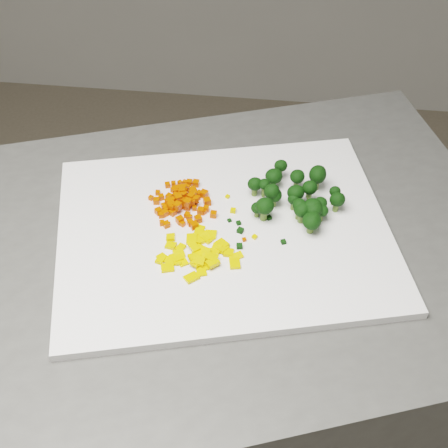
# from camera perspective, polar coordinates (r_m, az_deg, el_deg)

# --- Properties ---
(counter_block) EXTENTS (1.05, 0.89, 0.90)m
(counter_block) POSITION_cam_1_polar(r_m,az_deg,el_deg) (1.28, -1.06, -15.84)
(counter_block) COLOR #4C4C4A
(counter_block) RESTS_ON ground
(cutting_board) EXTENTS (0.56, 0.49, 0.01)m
(cutting_board) POSITION_cam_1_polar(r_m,az_deg,el_deg) (0.92, -0.00, -0.73)
(cutting_board) COLOR white
(cutting_board) RESTS_ON counter_block
(carrot_pile) EXTENTS (0.11, 0.11, 0.03)m
(carrot_pile) POSITION_cam_1_polar(r_m,az_deg,el_deg) (0.94, -3.73, 2.41)
(carrot_pile) COLOR #CF3702
(carrot_pile) RESTS_ON cutting_board
(pepper_pile) EXTENTS (0.12, 0.12, 0.02)m
(pepper_pile) POSITION_cam_1_polar(r_m,az_deg,el_deg) (0.87, -1.97, -2.78)
(pepper_pile) COLOR yellow
(pepper_pile) RESTS_ON cutting_board
(broccoli_pile) EXTENTS (0.13, 0.13, 0.06)m
(broccoli_pile) POSITION_cam_1_polar(r_m,az_deg,el_deg) (0.94, 6.53, 3.14)
(broccoli_pile) COLOR black
(broccoli_pile) RESTS_ON cutting_board
(carrot_cube_0) EXTENTS (0.01, 0.01, 0.01)m
(carrot_cube_0) POSITION_cam_1_polar(r_m,az_deg,el_deg) (0.94, -2.73, 1.46)
(carrot_cube_0) COLOR #CF3702
(carrot_cube_0) RESTS_ON carrot_pile
(carrot_cube_1) EXTENTS (0.01, 0.01, 0.01)m
(carrot_cube_1) POSITION_cam_1_polar(r_m,az_deg,el_deg) (0.94, -2.96, 2.07)
(carrot_cube_1) COLOR #CF3702
(carrot_cube_1) RESTS_ON carrot_pile
(carrot_cube_2) EXTENTS (0.01, 0.01, 0.01)m
(carrot_cube_2) POSITION_cam_1_polar(r_m,az_deg,el_deg) (0.94, -2.12, 1.21)
(carrot_cube_2) COLOR #CF3702
(carrot_cube_2) RESTS_ON carrot_pile
(carrot_cube_3) EXTENTS (0.01, 0.01, 0.01)m
(carrot_cube_3) POSITION_cam_1_polar(r_m,az_deg,el_deg) (0.94, -3.59, 1.55)
(carrot_cube_3) COLOR #CF3702
(carrot_cube_3) RESTS_ON carrot_pile
(carrot_cube_4) EXTENTS (0.01, 0.01, 0.01)m
(carrot_cube_4) POSITION_cam_1_polar(r_m,az_deg,el_deg) (0.95, -3.52, 2.24)
(carrot_cube_4) COLOR #CF3702
(carrot_cube_4) RESTS_ON carrot_pile
(carrot_cube_5) EXTENTS (0.01, 0.01, 0.01)m
(carrot_cube_5) POSITION_cam_1_polar(r_m,az_deg,el_deg) (0.99, -4.64, 3.69)
(carrot_cube_5) COLOR #CF3702
(carrot_cube_5) RESTS_ON carrot_pile
(carrot_cube_6) EXTENTS (0.01, 0.01, 0.01)m
(carrot_cube_6) POSITION_cam_1_polar(r_m,az_deg,el_deg) (0.91, -2.76, -0.13)
(carrot_cube_6) COLOR #CF3702
(carrot_cube_6) RESTS_ON carrot_pile
(carrot_cube_7) EXTENTS (0.01, 0.01, 0.01)m
(carrot_cube_7) POSITION_cam_1_polar(r_m,az_deg,el_deg) (0.93, -5.76, 0.83)
(carrot_cube_7) COLOR #CF3702
(carrot_cube_7) RESTS_ON carrot_pile
(carrot_cube_8) EXTENTS (0.01, 0.01, 0.01)m
(carrot_cube_8) POSITION_cam_1_polar(r_m,az_deg,el_deg) (0.97, -3.70, 3.12)
(carrot_cube_8) COLOR #CF3702
(carrot_cube_8) RESTS_ON carrot_pile
(carrot_cube_9) EXTENTS (0.01, 0.01, 0.01)m
(carrot_cube_9) POSITION_cam_1_polar(r_m,az_deg,el_deg) (0.96, -3.85, 3.03)
(carrot_cube_9) COLOR #CF3702
(carrot_cube_9) RESTS_ON carrot_pile
(carrot_cube_10) EXTENTS (0.01, 0.01, 0.01)m
(carrot_cube_10) POSITION_cam_1_polar(r_m,az_deg,el_deg) (0.94, -3.03, 2.51)
(carrot_cube_10) COLOR #CF3702
(carrot_cube_10) RESTS_ON carrot_pile
(carrot_cube_11) EXTENTS (0.01, 0.01, 0.01)m
(carrot_cube_11) POSITION_cam_1_polar(r_m,az_deg,el_deg) (0.92, -5.29, -0.05)
(carrot_cube_11) COLOR #CF3702
(carrot_cube_11) RESTS_ON carrot_pile
(carrot_cube_12) EXTENTS (0.01, 0.01, 0.01)m
(carrot_cube_12) POSITION_cam_1_polar(r_m,az_deg,el_deg) (0.99, -3.58, 3.81)
(carrot_cube_12) COLOR #CF3702
(carrot_cube_12) RESTS_ON carrot_pile
(carrot_cube_13) EXTENTS (0.01, 0.01, 0.01)m
(carrot_cube_13) POSITION_cam_1_polar(r_m,az_deg,el_deg) (0.96, -4.43, 2.62)
(carrot_cube_13) COLOR #CF3702
(carrot_cube_13) RESTS_ON carrot_pile
(carrot_cube_14) EXTENTS (0.01, 0.01, 0.01)m
(carrot_cube_14) POSITION_cam_1_polar(r_m,az_deg,el_deg) (0.98, -3.43, 3.31)
(carrot_cube_14) COLOR #CF3702
(carrot_cube_14) RESTS_ON carrot_pile
(carrot_cube_15) EXTENTS (0.01, 0.01, 0.01)m
(carrot_cube_15) POSITION_cam_1_polar(r_m,az_deg,el_deg) (0.93, -0.97, 0.89)
(carrot_cube_15) COLOR #CF3702
(carrot_cube_15) RESTS_ON carrot_pile
(carrot_cube_16) EXTENTS (0.01, 0.01, 0.01)m
(carrot_cube_16) POSITION_cam_1_polar(r_m,az_deg,el_deg) (0.96, -3.62, 2.26)
(carrot_cube_16) COLOR #CF3702
(carrot_cube_16) RESTS_ON carrot_pile
(carrot_cube_17) EXTENTS (0.01, 0.01, 0.01)m
(carrot_cube_17) POSITION_cam_1_polar(r_m,az_deg,el_deg) (0.98, -3.54, 3.39)
(carrot_cube_17) COLOR #CF3702
(carrot_cube_17) RESTS_ON carrot_pile
(carrot_cube_18) EXTENTS (0.01, 0.01, 0.01)m
(carrot_cube_18) POSITION_cam_1_polar(r_m,az_deg,el_deg) (0.95, -3.54, 2.08)
(carrot_cube_18) COLOR #CF3702
(carrot_cube_18) RESTS_ON carrot_pile
(carrot_cube_19) EXTENTS (0.01, 0.01, 0.01)m
(carrot_cube_19) POSITION_cam_1_polar(r_m,az_deg,el_deg) (0.96, -3.85, 2.83)
(carrot_cube_19) COLOR #CF3702
(carrot_cube_19) RESTS_ON carrot_pile
(carrot_cube_20) EXTENTS (0.01, 0.01, 0.01)m
(carrot_cube_20) POSITION_cam_1_polar(r_m,az_deg,el_deg) (0.96, -5.76, 2.46)
(carrot_cube_20) COLOR #CF3702
(carrot_cube_20) RESTS_ON carrot_pile
(carrot_cube_21) EXTENTS (0.01, 0.01, 0.01)m
(carrot_cube_21) POSITION_cam_1_polar(r_m,az_deg,el_deg) (0.92, -3.09, 0.12)
(carrot_cube_21) COLOR #CF3702
(carrot_cube_21) RESTS_ON carrot_pile
(carrot_cube_22) EXTENTS (0.01, 0.01, 0.01)m
(carrot_cube_22) POSITION_cam_1_polar(r_m,az_deg,el_deg) (0.95, -5.53, 1.67)
(carrot_cube_22) COLOR #CF3702
(carrot_cube_22) RESTS_ON carrot_pile
(carrot_cube_23) EXTENTS (0.01, 0.01, 0.01)m
(carrot_cube_23) POSITION_cam_1_polar(r_m,az_deg,el_deg) (0.94, -4.89, 1.80)
(carrot_cube_23) COLOR #CF3702
(carrot_cube_23) RESTS_ON carrot_pile
(carrot_cube_24) EXTENTS (0.01, 0.01, 0.01)m
(carrot_cube_24) POSITION_cam_1_polar(r_m,az_deg,el_deg) (0.95, -3.71, 2.71)
(carrot_cube_24) COLOR #CF3702
(carrot_cube_24) RESTS_ON carrot_pile
(carrot_cube_25) EXTENTS (0.01, 0.01, 0.01)m
(carrot_cube_25) POSITION_cam_1_polar(r_m,az_deg,el_deg) (0.94, -4.21, 1.57)
(carrot_cube_25) COLOR #CF3702
(carrot_cube_25) RESTS_ON carrot_pile
(carrot_cube_26) EXTENTS (0.01, 0.01, 0.01)m
(carrot_cube_26) POSITION_cam_1_polar(r_m,az_deg,el_deg) (0.97, -2.88, 2.86)
(carrot_cube_26) COLOR #CF3702
(carrot_cube_26) RESTS_ON carrot_pile
(carrot_cube_27) EXTENTS (0.01, 0.01, 0.01)m
(carrot_cube_27) POSITION_cam_1_polar(r_m,az_deg,el_deg) (0.98, -5.18, 3.58)
(carrot_cube_27) COLOR #CF3702
(carrot_cube_27) RESTS_ON carrot_pile
(carrot_cube_28) EXTENTS (0.01, 0.01, 0.01)m
(carrot_cube_28) POSITION_cam_1_polar(r_m,az_deg,el_deg) (0.96, -6.20, 2.11)
(carrot_cube_28) COLOR #CF3702
(carrot_cube_28) RESTS_ON carrot_pile
(carrot_cube_29) EXTENTS (0.01, 0.01, 0.01)m
(carrot_cube_29) POSITION_cam_1_polar(r_m,az_deg,el_deg) (0.97, -4.46, 3.04)
(carrot_cube_29) COLOR #CF3702
(carrot_cube_29) RESTS_ON carrot_pile
(carrot_cube_30) EXTENTS (0.01, 0.01, 0.01)m
(carrot_cube_30) POSITION_cam_1_polar(r_m,az_deg,el_deg) (0.97, -4.62, 3.15)
(carrot_cube_30) COLOR #CF3702
(carrot_cube_30) RESTS_ON carrot_pile
(carrot_cube_31) EXTENTS (0.01, 0.01, 0.01)m
(carrot_cube_31) POSITION_cam_1_polar(r_m,az_deg,el_deg) (0.94, -5.30, 1.38)
(carrot_cube_31) COLOR #CF3702
(carrot_cube_31) RESTS_ON carrot_pile
(carrot_cube_32) EXTENTS (0.01, 0.01, 0.01)m
(carrot_cube_32) POSITION_cam_1_polar(r_m,az_deg,el_deg) (0.95, -3.41, 1.85)
(carrot_cube_32) COLOR #CF3702
(carrot_cube_32) RESTS_ON carrot_pile
(carrot_cube_33) EXTENTS (0.01, 0.01, 0.01)m
(carrot_cube_33) POSITION_cam_1_polar(r_m,az_deg,el_deg) (0.94, -3.88, 2.21)
(carrot_cube_33) COLOR #CF3702
(carrot_cube_33) RESTS_ON carrot_pile
(carrot_cube_34) EXTENTS (0.01, 0.01, 0.01)m
(carrot_cube_34) POSITION_cam_1_polar(r_m,az_deg,el_deg) (0.93, -3.19, 0.63)
(carrot_cube_34) COLOR #CF3702
(carrot_cube_34) RESTS_ON carrot_pile
(carrot_cube_35) EXTENTS (0.01, 0.01, 0.01)m
(carrot_cube_35) POSITION_cam_1_polar(r_m,az_deg,el_deg) (0.96, -5.04, 2.50)
(carrot_cube_35) COLOR #CF3702
(carrot_cube_35) RESTS_ON carrot_pile
(carrot_cube_36) EXTENTS (0.01, 0.01, 0.01)m
(carrot_cube_36) POSITION_cam_1_polar(r_m,az_deg,el_deg) (0.97, -4.30, 3.24)
(carrot_cube_36) COLOR #CF3702
(carrot_cube_36) RESTS_ON carrot_pile
(carrot_cube_37) EXTENTS (0.01, 0.01, 0.01)m
(carrot_cube_37) POSITION_cam_1_polar(r_m,az_deg,el_deg) (0.95, -5.18, 1.53)
(carrot_cube_37) COLOR #CF3702
(carrot_cube_37) RESTS_ON carrot_pile
(carrot_cube_38) EXTENTS (0.01, 0.01, 0.01)m
(carrot_cube_38) POSITION_cam_1_polar(r_m,az_deg,el_deg) (0.94, -1.85, 1.12)
(carrot_cube_38) COLOR #CF3702
(carrot_cube_38) RESTS_ON carrot_pile
(carrot_cube_39) EXTENTS (0.01, 0.01, 0.01)m
(carrot_cube_39) POSITION_cam_1_polar(r_m,az_deg,el_deg) (0.93, -4.28, 1.66)
(carrot_cube_39) COLOR #CF3702
(carrot_cube_39) RESTS_ON carrot_pile
(carrot_cube_40) EXTENTS (0.01, 0.01, 0.01)m
(carrot_cube_40) POSITION_cam_1_polar(r_m,az_deg,el_deg) (0.97, -2.86, 3.07)
(carrot_cube_40) COLOR #CF3702
(carrot_cube_40) RESTS_ON carrot_pile
(carrot_cube_41) EXTENTS (0.01, 0.01, 0.01)m
(carrot_cube_41) POSITION_cam_1_polar(r_m,az_deg,el_deg) (0.95, -3.03, 2.04)
(carrot_cube_41) COLOR #CF3702
(carrot_cube_41) RESTS_ON carrot_pile
(carrot_cube_42) EXTENTS (0.01, 0.01, 0.01)m
(carrot_cube_42) POSITION_cam_1_polar(r_m,az_deg,el_deg) (0.97, -6.07, 2.86)
(carrot_cube_42) COLOR #CF3702
(carrot_cube_42) RESTS_ON carrot_pile
(carrot_cube_43) EXTENTS (0.01, 0.01, 0.01)m
(carrot_cube_43) POSITION_cam_1_polar(r_m,az_deg,el_deg) (0.95, -1.56, 2.07)
(carrot_cube_43) COLOR #CF3702
(carrot_cube_43) RESTS_ON carrot_pile
(carrot_cube_44) EXTENTS (0.01, 0.01, 0.01)m
(carrot_cube_44) POSITION_cam_1_polar(r_m,az_deg,el_deg) (0.94, -1.63, 1.41)
(carrot_cube_44) COLOR #CF3702
(carrot_cube_44) RESTS_ON carrot_pile
(carrot_cube_45) EXTENTS (0.01, 0.01, 0.01)m
(carrot_cube_45) POSITION_cam_1_polar(r_m,az_deg,el_deg) (0.94, -6.00, 1.17)
(carrot_cube_45) COLOR #CF3702
(carrot_cube_45) RESTS_ON carrot_pile
(carrot_cube_46) EXTENTS (0.01, 0.01, 0.01)m
(carrot_cube_46) POSITION_cam_1_polar(r_m,az_deg,el_deg) (0.93, -4.77, 1.62)
(carrot_cube_46) COLOR #CF3702
(carrot_cube_46) RESTS_ON carrot_pile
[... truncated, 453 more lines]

